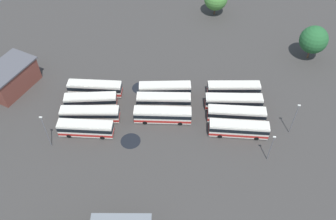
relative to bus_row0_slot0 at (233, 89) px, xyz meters
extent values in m
plane|color=#383533|center=(16.02, 7.31, -1.89)|extent=(113.22, 113.22, 0.00)
cube|color=silver|center=(-0.01, 0.00, -0.02)|extent=(12.40, 3.53, 3.15)
cube|color=beige|center=(-0.01, 0.00, 1.62)|extent=(11.89, 3.29, 0.14)
cube|color=black|center=(-0.01, 0.00, 0.48)|extent=(12.46, 3.58, 1.01)
cube|color=red|center=(-0.01, 0.00, -0.90)|extent=(12.46, 3.58, 0.63)
cube|color=black|center=(6.10, 0.50, 0.58)|extent=(0.23, 2.08, 1.16)
cylinder|color=black|center=(3.68, 1.47, -1.39)|extent=(1.02, 0.38, 1.00)
cylinder|color=black|center=(3.87, -0.86, -1.39)|extent=(1.02, 0.38, 1.00)
cylinder|color=black|center=(-3.88, 0.86, -1.39)|extent=(1.02, 0.38, 1.00)
cylinder|color=black|center=(-3.69, -1.48, -1.39)|extent=(1.02, 0.38, 1.00)
cube|color=silver|center=(0.18, 4.21, -0.02)|extent=(12.99, 3.28, 3.15)
cube|color=beige|center=(0.18, 4.21, 1.62)|extent=(12.46, 3.05, 0.14)
cube|color=black|center=(0.18, 4.21, 0.48)|extent=(13.06, 3.33, 1.01)
cube|color=red|center=(0.18, 4.21, -0.90)|extent=(13.06, 3.33, 0.63)
cube|color=black|center=(6.61, 4.58, 0.58)|extent=(0.18, 2.09, 1.16)
cylinder|color=black|center=(4.09, 5.61, -1.39)|extent=(1.02, 0.36, 1.00)
cylinder|color=black|center=(4.23, 3.27, -1.39)|extent=(1.02, 0.36, 1.00)
cylinder|color=black|center=(-3.87, 5.15, -1.39)|extent=(1.02, 0.36, 1.00)
cylinder|color=black|center=(-3.74, 2.81, -1.39)|extent=(1.02, 0.36, 1.00)
cube|color=silver|center=(-0.28, 8.10, -0.02)|extent=(12.66, 2.65, 3.15)
cube|color=beige|center=(-0.28, 8.10, 1.62)|extent=(12.15, 2.44, 0.14)
cube|color=black|center=(-0.28, 8.10, 0.48)|extent=(12.72, 2.68, 1.01)
cube|color=red|center=(-0.28, 8.10, -0.90)|extent=(12.72, 2.68, 0.63)
cube|color=black|center=(6.05, 8.15, 0.58)|extent=(0.08, 2.09, 1.16)
cylinder|color=black|center=(3.62, 9.30, -1.39)|extent=(1.00, 0.31, 1.00)
cylinder|color=black|center=(3.64, 6.96, -1.39)|extent=(1.00, 0.31, 1.00)
cylinder|color=black|center=(-4.21, 9.23, -1.39)|extent=(1.00, 0.31, 1.00)
cylinder|color=black|center=(-4.19, 6.89, -1.39)|extent=(1.00, 0.31, 1.00)
cube|color=silver|center=(-0.53, 12.27, -0.02)|extent=(12.55, 2.59, 3.15)
cube|color=beige|center=(-0.53, 12.27, 1.62)|extent=(12.05, 2.38, 0.14)
cube|color=black|center=(-0.53, 12.27, 0.48)|extent=(12.61, 2.63, 1.01)
cube|color=red|center=(-0.53, 12.27, -0.90)|extent=(12.61, 2.63, 0.63)
cube|color=black|center=(5.75, 12.29, 0.58)|extent=(0.07, 2.09, 1.16)
cylinder|color=black|center=(3.35, 13.45, -1.39)|extent=(1.00, 0.30, 1.00)
cylinder|color=black|center=(3.36, 11.11, -1.39)|extent=(1.00, 0.30, 1.00)
cylinder|color=black|center=(-4.42, 13.43, -1.39)|extent=(1.00, 0.30, 1.00)
cylinder|color=black|center=(-4.42, 11.09, -1.39)|extent=(1.00, 0.30, 1.00)
cube|color=silver|center=(16.16, 1.40, -0.02)|extent=(12.29, 3.75, 3.15)
cube|color=beige|center=(16.16, 1.40, 1.62)|extent=(11.79, 3.50, 0.14)
cube|color=black|center=(16.16, 1.40, 0.48)|extent=(12.36, 3.79, 1.01)
cube|color=red|center=(16.16, 1.40, -0.90)|extent=(12.36, 3.79, 0.63)
cube|color=black|center=(22.19, 2.01, 0.58)|extent=(0.27, 2.08, 1.16)
cylinder|color=black|center=(19.77, 2.94, -1.39)|extent=(1.03, 0.40, 1.00)
cylinder|color=black|center=(20.01, 0.62, -1.39)|extent=(1.03, 0.40, 1.00)
cylinder|color=black|center=(12.31, 2.19, -1.39)|extent=(1.03, 0.40, 1.00)
cylinder|color=black|center=(12.54, -0.14, -1.39)|extent=(1.03, 0.40, 1.00)
cube|color=silver|center=(16.13, 5.16, -0.02)|extent=(12.37, 3.24, 3.15)
cube|color=beige|center=(16.13, 5.16, 1.62)|extent=(11.87, 3.01, 0.14)
cube|color=black|center=(16.13, 5.16, 0.48)|extent=(12.44, 3.28, 1.01)
cube|color=red|center=(16.13, 5.16, -0.90)|extent=(12.44, 3.28, 0.63)
cube|color=black|center=(22.25, 5.52, 0.58)|extent=(0.18, 2.09, 1.16)
cylinder|color=black|center=(19.85, 6.55, -1.39)|extent=(1.02, 0.36, 1.00)
cylinder|color=black|center=(19.99, 4.21, -1.39)|extent=(1.02, 0.36, 1.00)
cylinder|color=black|center=(12.27, 6.12, -1.39)|extent=(1.02, 0.36, 1.00)
cylinder|color=black|center=(12.40, 3.78, -1.39)|extent=(1.02, 0.36, 1.00)
cube|color=silver|center=(15.99, 9.54, -0.02)|extent=(12.69, 3.07, 3.15)
cube|color=beige|center=(15.99, 9.54, 1.62)|extent=(12.18, 2.85, 0.14)
cube|color=black|center=(15.99, 9.54, 0.48)|extent=(12.75, 3.12, 1.01)
cube|color=red|center=(15.99, 9.54, -0.90)|extent=(12.75, 3.12, 0.63)
cube|color=black|center=(22.30, 9.81, 0.58)|extent=(0.15, 2.09, 1.16)
cylinder|color=black|center=(19.84, 10.87, -1.39)|extent=(1.01, 0.34, 1.00)
cylinder|color=black|center=(19.94, 8.54, -1.39)|extent=(1.01, 0.34, 1.00)
cylinder|color=black|center=(12.04, 10.54, -1.39)|extent=(1.01, 0.34, 1.00)
cylinder|color=black|center=(12.14, 8.21, -1.39)|extent=(1.01, 0.34, 1.00)
cube|color=silver|center=(32.73, 2.28, -0.02)|extent=(12.65, 2.75, 3.15)
cube|color=beige|center=(32.73, 2.28, 1.62)|extent=(12.14, 2.54, 0.14)
cube|color=black|center=(32.73, 2.28, 0.48)|extent=(12.71, 2.79, 1.01)
cube|color=red|center=(32.73, 2.28, -0.90)|extent=(12.71, 2.79, 0.63)
cube|color=black|center=(39.04, 2.38, 0.58)|extent=(0.09, 2.09, 1.16)
cylinder|color=black|center=(36.62, 3.51, -1.39)|extent=(1.00, 0.32, 1.00)
cylinder|color=black|center=(36.65, 1.17, -1.39)|extent=(1.00, 0.32, 1.00)
cylinder|color=black|center=(28.80, 3.39, -1.39)|extent=(1.00, 0.32, 1.00)
cylinder|color=black|center=(28.84, 1.05, -1.39)|extent=(1.00, 0.32, 1.00)
cube|color=silver|center=(32.79, 6.45, -0.02)|extent=(11.95, 4.00, 3.15)
cube|color=beige|center=(32.79, 6.45, 1.62)|extent=(11.46, 3.74, 0.14)
cube|color=black|center=(32.79, 6.45, 0.48)|extent=(12.01, 4.04, 1.01)
cube|color=red|center=(32.79, 6.45, -0.90)|extent=(12.01, 4.04, 0.63)
cube|color=black|center=(38.61, 7.19, 0.58)|extent=(0.32, 2.08, 1.16)
cylinder|color=black|center=(36.24, 8.07, -1.39)|extent=(1.03, 0.42, 1.00)
cylinder|color=black|center=(36.54, 5.75, -1.39)|extent=(1.03, 0.42, 1.00)
cylinder|color=black|center=(29.03, 7.16, -1.39)|extent=(1.03, 0.42, 1.00)
cylinder|color=black|center=(29.33, 4.83, -1.39)|extent=(1.03, 0.42, 1.00)
cube|color=silver|center=(32.02, 10.56, -0.02)|extent=(12.98, 3.51, 3.15)
cube|color=beige|center=(32.02, 10.56, 1.62)|extent=(12.46, 3.27, 0.14)
cube|color=black|center=(32.02, 10.56, 0.48)|extent=(13.05, 3.55, 1.01)
cube|color=red|center=(32.02, 10.56, -0.90)|extent=(13.05, 3.55, 0.63)
cube|color=black|center=(38.43, 11.05, 0.58)|extent=(0.22, 2.08, 1.16)
cylinder|color=black|center=(35.90, 12.03, -1.39)|extent=(1.02, 0.38, 1.00)
cylinder|color=black|center=(36.08, 9.69, -1.39)|extent=(1.02, 0.38, 1.00)
cylinder|color=black|center=(27.97, 11.42, -1.39)|extent=(1.02, 0.38, 1.00)
cylinder|color=black|center=(28.15, 9.09, -1.39)|extent=(1.02, 0.38, 1.00)
cube|color=silver|center=(32.02, 14.68, -0.02)|extent=(11.75, 2.75, 3.15)
cube|color=beige|center=(32.02, 14.68, 1.62)|extent=(11.28, 2.54, 0.14)
cube|color=black|center=(32.02, 14.68, 0.48)|extent=(11.81, 2.79, 1.01)
cube|color=red|center=(32.02, 14.68, -0.90)|extent=(11.81, 2.79, 0.63)
cube|color=black|center=(37.88, 14.78, 0.58)|extent=(0.10, 2.09, 1.16)
cylinder|color=black|center=(35.63, 15.91, -1.39)|extent=(1.01, 0.32, 1.00)
cylinder|color=black|center=(35.67, 13.57, -1.39)|extent=(1.01, 0.32, 1.00)
cylinder|color=black|center=(28.37, 15.78, -1.39)|extent=(1.01, 0.32, 1.00)
cylinder|color=black|center=(28.41, 13.44, -1.39)|extent=(1.01, 0.32, 1.00)
cube|color=brown|center=(53.15, 1.57, 1.11)|extent=(11.23, 13.77, 6.01)
cube|color=#4C4C51|center=(53.15, 1.57, 4.30)|extent=(11.91, 14.59, 0.36)
cube|color=black|center=(50.89, -3.95, -0.79)|extent=(1.69, 0.74, 2.20)
cylinder|color=slate|center=(-6.20, 18.33, 1.64)|extent=(0.16, 0.16, 7.07)
cube|color=silver|center=(-6.20, 18.33, 5.36)|extent=(0.56, 0.28, 0.20)
cylinder|color=slate|center=(38.75, 18.44, 2.55)|extent=(0.16, 0.16, 8.89)
cube|color=silver|center=(38.75, 18.44, 7.18)|extent=(0.56, 0.28, 0.20)
cylinder|color=slate|center=(-11.75, 10.80, 2.28)|extent=(0.16, 0.16, 8.35)
cube|color=silver|center=(-11.75, 10.80, 6.64)|extent=(0.56, 0.28, 0.20)
cylinder|color=brown|center=(4.06, -34.95, -0.75)|extent=(0.44, 0.44, 2.30)
cylinder|color=brown|center=(-20.51, -15.64, -0.48)|extent=(0.44, 0.44, 2.84)
sphere|color=#235B2D|center=(-20.51, -15.64, 3.97)|extent=(7.11, 7.11, 7.11)
cylinder|color=black|center=(22.34, 15.86, -1.89)|extent=(4.30, 4.30, 0.01)
cylinder|color=black|center=(21.74, 7.63, -1.89)|extent=(1.59, 1.59, 0.01)
cylinder|color=black|center=(22.28, -0.62, -1.89)|extent=(4.29, 4.29, 0.01)
camera|label=1|loc=(10.67, 62.45, 58.88)|focal=38.46mm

